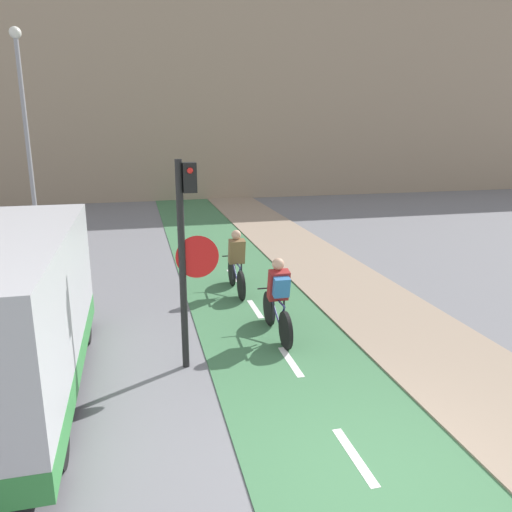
% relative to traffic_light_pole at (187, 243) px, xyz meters
% --- Properties ---
extents(ground_plane, '(120.00, 120.00, 0.00)m').
position_rel_traffic_light_pole_xyz_m(ground_plane, '(1.60, -3.28, -2.04)').
color(ground_plane, slate).
extents(bike_lane, '(2.68, 60.00, 0.02)m').
position_rel_traffic_light_pole_xyz_m(bike_lane, '(1.60, -3.28, -2.03)').
color(bike_lane, '#3D7047').
rests_on(bike_lane, ground_plane).
extents(building_row_background, '(60.00, 5.20, 11.22)m').
position_rel_traffic_light_pole_xyz_m(building_row_background, '(1.60, 21.21, 3.58)').
color(building_row_background, gray).
rests_on(building_row_background, ground_plane).
extents(traffic_light_pole, '(0.67, 0.25, 3.31)m').
position_rel_traffic_light_pole_xyz_m(traffic_light_pole, '(0.00, 0.00, 0.00)').
color(traffic_light_pole, black).
rests_on(traffic_light_pole, ground_plane).
extents(street_lamp_far, '(0.36, 0.36, 6.70)m').
position_rel_traffic_light_pole_xyz_m(street_lamp_far, '(-3.99, 10.24, 2.06)').
color(street_lamp_far, gray).
rests_on(street_lamp_far, ground_plane).
extents(cyclist_near, '(0.46, 1.79, 1.50)m').
position_rel_traffic_light_pole_xyz_m(cyclist_near, '(1.68, 0.77, -1.33)').
color(cyclist_near, black).
rests_on(cyclist_near, ground_plane).
extents(cyclist_far, '(0.46, 1.76, 1.49)m').
position_rel_traffic_light_pole_xyz_m(cyclist_far, '(1.45, 3.43, -1.37)').
color(cyclist_far, black).
rests_on(cyclist_far, ground_plane).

